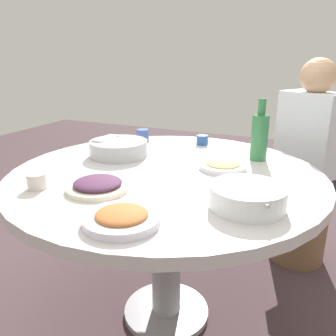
{
  "coord_description": "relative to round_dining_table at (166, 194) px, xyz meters",
  "views": [
    {
      "loc": [
        0.59,
        -1.27,
        1.23
      ],
      "look_at": [
        0.02,
        -0.03,
        0.77
      ],
      "focal_mm": 37.0,
      "sensor_mm": 36.0,
      "label": 1
    }
  ],
  "objects": [
    {
      "name": "round_dining_table",
      "position": [
        0.0,
        0.0,
        0.0
      ],
      "size": [
        1.33,
        1.33,
        0.75
      ],
      "color": "#99999E",
      "rests_on": "ground"
    },
    {
      "name": "tea_cup_side",
      "position": [
        -0.01,
        0.49,
        0.13
      ],
      "size": [
        0.06,
        0.06,
        0.05
      ],
      "primitive_type": "cylinder",
      "color": "#2D5699",
      "rests_on": "round_dining_table"
    },
    {
      "name": "diner_left",
      "position": [
        0.53,
        0.8,
        0.13
      ],
      "size": [
        0.46,
        0.46,
        0.76
      ],
      "color": "#2D333D",
      "rests_on": "stool_for_diner_left"
    },
    {
      "name": "tea_cup_far",
      "position": [
        -0.33,
        0.4,
        0.15
      ],
      "size": [
        0.07,
        0.07,
        0.07
      ],
      "primitive_type": "cylinder",
      "color": "#3B5498",
      "rests_on": "round_dining_table"
    },
    {
      "name": "dish_noodles",
      "position": [
        0.21,
        0.13,
        0.12
      ],
      "size": [
        0.21,
        0.21,
        0.04
      ],
      "color": "white",
      "rests_on": "round_dining_table"
    },
    {
      "name": "dish_eggplant",
      "position": [
        -0.14,
        -0.3,
        0.13
      ],
      "size": [
        0.23,
        0.23,
        0.05
      ],
      "color": "#EEE7C8",
      "rests_on": "round_dining_table"
    },
    {
      "name": "dish_tofu_braise",
      "position": [
        0.08,
        -0.49,
        0.13
      ],
      "size": [
        0.23,
        0.23,
        0.05
      ],
      "color": "silver",
      "rests_on": "round_dining_table"
    },
    {
      "name": "tea_cup_near",
      "position": [
        -0.35,
        -0.38,
        0.14
      ],
      "size": [
        0.07,
        0.07,
        0.06
      ],
      "primitive_type": "cylinder",
      "color": "silver",
      "rests_on": "round_dining_table"
    },
    {
      "name": "rice_bowl",
      "position": [
        -0.31,
        0.11,
        0.15
      ],
      "size": [
        0.28,
        0.28,
        0.08
      ],
      "color": "#B2B5BA",
      "rests_on": "round_dining_table"
    },
    {
      "name": "green_bottle",
      "position": [
        0.33,
        0.33,
        0.22
      ],
      "size": [
        0.08,
        0.08,
        0.29
      ],
      "color": "#317944",
      "rests_on": "round_dining_table"
    },
    {
      "name": "soup_bowl",
      "position": [
        0.39,
        -0.22,
        0.14
      ],
      "size": [
        0.25,
        0.25,
        0.07
      ],
      "color": "white",
      "rests_on": "round_dining_table"
    },
    {
      "name": "ground",
      "position": [
        0.0,
        0.0,
        -0.64
      ],
      "size": [
        8.0,
        8.0,
        0.0
      ],
      "primitive_type": "plane",
      "color": "#463438"
    },
    {
      "name": "stool_for_diner_left",
      "position": [
        0.53,
        0.8,
        -0.41
      ],
      "size": [
        0.33,
        0.33,
        0.45
      ],
      "primitive_type": "cylinder",
      "color": "brown",
      "rests_on": "ground"
    }
  ]
}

